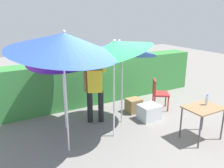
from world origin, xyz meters
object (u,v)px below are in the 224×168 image
Objects in this scene: umbrella_yellow at (114,48)px; chair_plastic at (158,92)px; umbrella_navy at (63,53)px; person_vendor at (95,87)px; umbrella_rainbow at (121,48)px; bottle_water at (207,100)px; umbrella_orange at (64,43)px; crate_cardboard at (134,105)px; cooler_box at (149,112)px; folding_table at (203,111)px.

umbrella_yellow reaches higher than chair_plastic.
person_vendor is at bearing -2.87° from umbrella_navy.
umbrella_yellow is at bearing -131.51° from umbrella_rainbow.
bottle_water is at bearing -49.65° from umbrella_rainbow.
umbrella_orange reaches higher than umbrella_yellow.
chair_plastic is at bearing -11.58° from crate_cardboard.
umbrella_yellow is 1.42m from person_vendor.
umbrella_yellow is 1.30× the size of person_vendor.
umbrella_yellow is at bearing 152.55° from bottle_water.
umbrella_navy is at bearing 176.42° from chair_plastic.
cooler_box is at bearing -146.47° from chair_plastic.
umbrella_rainbow is 1.88m from cooler_box.
person_vendor reaches higher than cooler_box.
crate_cardboard is (1.96, -0.02, -1.66)m from umbrella_navy.
crate_cardboard is at bearing 108.60° from bottle_water.
umbrella_rainbow is 2.00m from chair_plastic.
umbrella_navy reaches higher than person_vendor.
chair_plastic reaches higher than cooler_box.
umbrella_navy is 2.50× the size of chair_plastic.
umbrella_yellow is 10.19× the size of bottle_water.
umbrella_orange is at bearing 162.05° from bottle_water.
person_vendor is 7.83× the size of bottle_water.
umbrella_yellow is at bearing -164.84° from cooler_box.
umbrella_orange is at bearing 159.99° from folding_table.
umbrella_orange is at bearing -156.91° from crate_cardboard.
cooler_box is 1.32× the size of crate_cardboard.
chair_plastic is at bearing -3.58° from umbrella_navy.
chair_plastic is 0.86m from cooler_box.
umbrella_rainbow is 9.91× the size of bottle_water.
person_vendor is 3.62× the size of cooler_box.
umbrella_orange is 3.20× the size of folding_table.
cooler_box is (-0.67, -0.44, -0.31)m from chair_plastic.
bottle_water is (2.59, -1.90, -0.99)m from umbrella_navy.
chair_plastic is at bearing -3.85° from person_vendor.
cooler_box is (2.32, 0.36, -1.99)m from umbrella_orange.
chair_plastic is (1.93, 0.78, -1.51)m from umbrella_yellow.
umbrella_rainbow is 2.26m from bottle_water.
umbrella_rainbow is 2.97× the size of folding_table.
crate_cardboard is 0.49× the size of folding_table.
person_vendor is at bearing 134.62° from bottle_water.
umbrella_orange reaches higher than chair_plastic.
bottle_water reaches higher than crate_cardboard.
crate_cardboard is at bearing 23.09° from umbrella_orange.
umbrella_rainbow reaches higher than bottle_water.
bottle_water is (0.16, 0.06, 0.21)m from folding_table.
umbrella_rainbow is at bearing 48.49° from umbrella_yellow.
umbrella_orange is at bearing -137.99° from person_vendor.
umbrella_rainbow is at bearing -15.92° from umbrella_navy.
umbrella_rainbow is 2.32m from folding_table.
umbrella_navy is at bearing 129.20° from umbrella_yellow.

